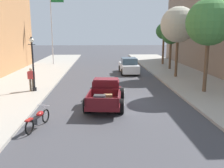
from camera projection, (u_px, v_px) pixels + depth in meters
ground_plane at (115, 103)px, 15.15m from camera, size 140.00×140.00×0.00m
hotrod_truck_maroon at (106, 92)px, 14.65m from camera, size 2.50×5.05×1.58m
motorcycle_parked at (38, 119)px, 11.07m from camera, size 0.78×2.06×0.93m
car_background_white at (129, 66)px, 26.02m from camera, size 1.91×4.32×1.65m
pedestrian_sidewalk_left at (31, 78)px, 17.52m from camera, size 0.53×0.22×1.65m
street_lamp_near at (33, 60)px, 17.20m from camera, size 0.50×0.32×3.85m
flagpole at (53, 20)px, 31.43m from camera, size 1.74×0.16×9.16m
street_tree_nearest at (209, 22)px, 16.49m from camera, size 3.15×3.15×6.37m
street_tree_second at (178, 25)px, 22.43m from camera, size 3.25×3.25×6.45m
street_tree_third at (171, 35)px, 27.60m from camera, size 2.21×2.21×5.03m
street_tree_farthest at (164, 32)px, 31.87m from camera, size 2.07×2.07×5.31m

